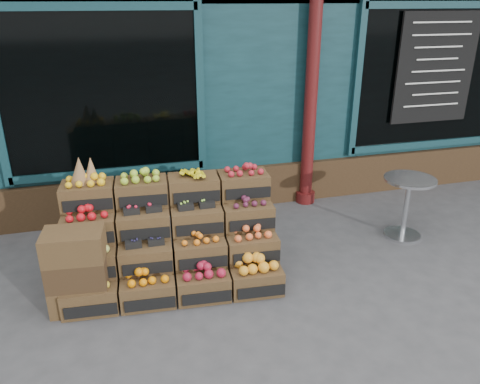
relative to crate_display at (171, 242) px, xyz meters
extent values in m
plane|color=#3E3E40|center=(1.02, -0.52, -0.43)|extent=(60.00, 60.00, 0.00)
cube|color=#103238|center=(1.02, 4.68, 1.97)|extent=(12.00, 6.00, 4.80)
cube|color=#103238|center=(1.02, 1.73, 1.07)|extent=(12.00, 0.12, 3.00)
cube|color=#362515|center=(1.02, 1.66, -0.13)|extent=(12.00, 0.18, 0.60)
cube|color=black|center=(-0.58, 1.66, 1.32)|extent=(2.40, 0.06, 2.00)
cube|color=black|center=(4.22, 1.66, 1.32)|extent=(2.40, 0.06, 2.00)
cylinder|color=#4C1111|center=(2.22, 1.53, 1.17)|extent=(0.18, 0.18, 3.20)
cube|color=black|center=(4.22, 1.58, 1.47)|extent=(1.30, 0.04, 1.60)
cube|color=#48331C|center=(-0.86, -0.38, -0.29)|extent=(0.57, 0.41, 0.27)
cube|color=black|center=(-0.88, -0.58, -0.32)|extent=(0.49, 0.06, 0.12)
cube|color=gold|center=(-0.86, -0.38, -0.11)|extent=(0.45, 0.32, 0.09)
cube|color=#48331C|center=(-0.31, -0.42, -0.29)|extent=(0.57, 0.41, 0.27)
cube|color=black|center=(-0.32, -0.62, -0.32)|extent=(0.49, 0.06, 0.12)
cube|color=orange|center=(-0.31, -0.42, -0.11)|extent=(0.45, 0.32, 0.10)
cube|color=#48331C|center=(0.25, -0.47, -0.29)|extent=(0.57, 0.41, 0.27)
cube|color=black|center=(0.23, -0.67, -0.32)|extent=(0.49, 0.06, 0.12)
cube|color=maroon|center=(0.25, -0.47, -0.11)|extent=(0.45, 0.32, 0.10)
cube|color=#48331C|center=(0.80, -0.51, -0.29)|extent=(0.57, 0.41, 0.27)
cube|color=black|center=(0.79, -0.71, -0.32)|extent=(0.49, 0.06, 0.12)
cube|color=orange|center=(0.80, -0.51, -0.10)|extent=(0.45, 0.32, 0.13)
cube|color=#48331C|center=(-0.85, -0.15, -0.02)|extent=(0.57, 0.41, 0.27)
cube|color=black|center=(-0.86, -0.35, -0.05)|extent=(0.49, 0.06, 0.12)
cube|color=#A7B04E|center=(-0.85, -0.15, 0.16)|extent=(0.45, 0.32, 0.09)
cube|color=#48331C|center=(-0.29, -0.20, -0.02)|extent=(0.57, 0.41, 0.27)
cube|color=black|center=(-0.31, -0.39, -0.05)|extent=(0.49, 0.06, 0.12)
cube|color=#1E1B3F|center=(-0.29, -0.20, 0.13)|extent=(0.45, 0.32, 0.03)
cube|color=#48331C|center=(0.27, -0.24, -0.02)|extent=(0.57, 0.41, 0.27)
cube|color=black|center=(0.25, -0.44, -0.05)|extent=(0.49, 0.06, 0.12)
cube|color=orange|center=(0.27, -0.24, 0.15)|extent=(0.45, 0.32, 0.07)
cube|color=#48331C|center=(0.82, -0.29, -0.02)|extent=(0.57, 0.41, 0.27)
cube|color=black|center=(0.81, -0.48, -0.05)|extent=(0.49, 0.06, 0.12)
cube|color=#E25D2C|center=(0.82, -0.29, 0.15)|extent=(0.45, 0.32, 0.09)
cube|color=#48331C|center=(-0.83, 0.07, 0.24)|extent=(0.57, 0.41, 0.27)
cube|color=black|center=(-0.84, -0.12, 0.22)|extent=(0.49, 0.06, 0.12)
cube|color=#B60E16|center=(-0.83, 0.07, 0.42)|extent=(0.45, 0.32, 0.09)
cube|color=#48331C|center=(-0.27, 0.03, 0.24)|extent=(0.57, 0.41, 0.27)
cube|color=black|center=(-0.29, -0.17, 0.22)|extent=(0.49, 0.06, 0.12)
cube|color=red|center=(-0.27, 0.03, 0.40)|extent=(0.45, 0.32, 0.04)
cube|color=#48331C|center=(0.28, -0.01, 0.24)|extent=(0.57, 0.41, 0.27)
cube|color=black|center=(0.27, -0.21, 0.22)|extent=(0.49, 0.06, 0.12)
cube|color=#96D343|center=(0.28, -0.01, 0.39)|extent=(0.45, 0.32, 0.03)
cube|color=#48331C|center=(0.84, -0.06, 0.24)|extent=(0.57, 0.41, 0.27)
cube|color=black|center=(0.83, -0.26, 0.22)|extent=(0.49, 0.06, 0.12)
cube|color=#4E1A31|center=(0.84, -0.06, 0.41)|extent=(0.45, 0.32, 0.07)
cube|color=#48331C|center=(-0.81, 0.30, 0.51)|extent=(0.57, 0.41, 0.27)
cube|color=black|center=(-0.83, 0.10, 0.49)|extent=(0.49, 0.06, 0.12)
cube|color=gold|center=(-0.81, 0.30, 0.69)|extent=(0.45, 0.32, 0.09)
cube|color=#48331C|center=(-0.25, 0.26, 0.51)|extent=(0.57, 0.41, 0.27)
cube|color=black|center=(-0.27, 0.06, 0.49)|extent=(0.49, 0.06, 0.12)
cube|color=#98BD2C|center=(-0.25, 0.26, 0.69)|extent=(0.45, 0.32, 0.09)
cube|color=#48331C|center=(0.30, 0.21, 0.51)|extent=(0.57, 0.41, 0.27)
cube|color=black|center=(0.29, 0.01, 0.49)|extent=(0.49, 0.06, 0.12)
cube|color=gold|center=(0.30, 0.21, 0.69)|extent=(0.45, 0.32, 0.08)
cube|color=#48331C|center=(0.86, 0.17, 0.51)|extent=(0.57, 0.41, 0.27)
cube|color=black|center=(0.84, -0.03, 0.49)|extent=(0.49, 0.06, 0.12)
cube|color=#AA1C2A|center=(0.86, 0.17, 0.69)|extent=(0.45, 0.32, 0.08)
cube|color=#362515|center=(-0.01, -0.22, -0.29)|extent=(2.23, 0.55, 0.27)
cube|color=#362515|center=(0.01, 0.01, -0.16)|extent=(2.23, 0.55, 0.54)
cube|color=#362515|center=(0.02, 0.23, -0.02)|extent=(2.23, 0.55, 0.81)
cone|color=olive|center=(-0.86, 0.30, 0.80)|extent=(0.19, 0.19, 0.31)
cone|color=olive|center=(-0.75, 0.34, 0.78)|extent=(0.17, 0.17, 0.27)
cube|color=#48331C|center=(-0.95, -0.33, -0.29)|extent=(0.60, 0.44, 0.28)
cube|color=#362515|center=(-0.95, -0.33, 0.00)|extent=(0.60, 0.44, 0.28)
cube|color=#48331C|center=(-0.95, -0.33, 0.28)|extent=(0.60, 0.44, 0.28)
cylinder|color=#B8BBBF|center=(3.01, 0.15, -0.41)|extent=(0.47, 0.47, 0.03)
cylinder|color=#B8BBBF|center=(3.01, 0.15, -0.03)|extent=(0.06, 0.06, 0.77)
cylinder|color=#B8BBBF|center=(3.01, 0.15, 0.36)|extent=(0.64, 0.64, 0.03)
imported|color=#17532E|center=(-0.78, 2.35, 0.47)|extent=(0.71, 0.51, 1.80)
camera|label=1|loc=(-0.47, -4.50, 2.44)|focal=35.00mm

